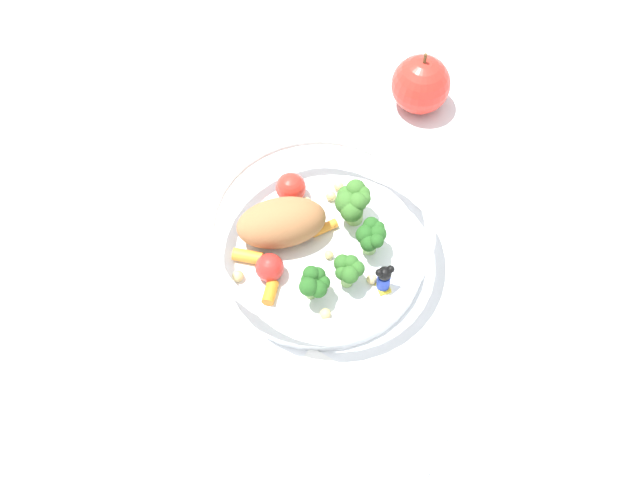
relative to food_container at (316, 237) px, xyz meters
name	(u,v)px	position (x,y,z in m)	size (l,w,h in m)	color
ground_plane	(320,256)	(0.00, 0.00, -0.03)	(2.40, 2.40, 0.00)	white
food_container	(316,237)	(0.00, 0.00, 0.00)	(0.22, 0.22, 0.06)	white
loose_apple	(421,84)	(0.08, 0.22, 0.00)	(0.07, 0.07, 0.08)	red
folded_napkin	(342,449)	(0.06, -0.19, -0.03)	(0.15, 0.13, 0.01)	white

